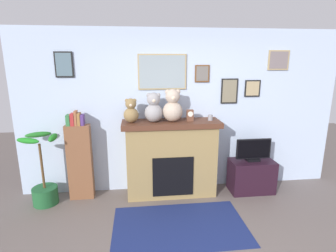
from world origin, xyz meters
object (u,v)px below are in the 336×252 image
Objects in this scene: tv_stand at (251,176)px; teddy_bear_cream at (131,112)px; bookshelf at (80,159)px; teddy_bear_tan at (154,109)px; television at (253,150)px; candle_jar at (210,118)px; teddy_bear_brown at (173,107)px; fireplace at (171,158)px; potted_plant at (44,184)px; mantel_clock at (190,115)px.

tv_stand is 1.94× the size of teddy_bear_cream.
teddy_bear_tan is (1.14, -0.05, 0.77)m from bookshelf.
teddy_bear_tan reaches higher than bookshelf.
candle_jar reaches higher than television.
teddy_bear_brown is at bearing -179.94° from candle_jar.
fireplace is 0.82m from teddy_bear_brown.
teddy_bear_cream is 0.74× the size of teddy_bear_brown.
teddy_bear_brown is at bearing 2.42° from potted_plant.
teddy_bear_cream reaches higher than bookshelf.
television is 1.20m from mantel_clock.
potted_plant is at bearing -166.10° from bookshelf.
bookshelf is at bearing 178.19° from teddy_bear_brown.
teddy_bear_tan is at bearing -2.26° from bookshelf.
television is 0.90m from candle_jar.
fireplace is at bearing 176.84° from tv_stand.
fireplace is 1.38× the size of potted_plant.
teddy_bear_tan is at bearing 177.98° from television.
candle_jar is at bearing 175.46° from television.
tv_stand is 1.22m from candle_jar.
teddy_bear_cream is at bearing 179.95° from mantel_clock.
teddy_bear_brown is (-0.59, -0.00, 0.18)m from candle_jar.
potted_plant is at bearing -177.89° from mantel_clock.
teddy_bear_cream reaches higher than mantel_clock.
teddy_bear_brown is (1.43, -0.05, 0.79)m from bookshelf.
bookshelf is at bearing 178.74° from candle_jar.
mantel_clock is at bearing -3.78° from fireplace.
tv_stand is at bearing -1.97° from teddy_bear_tan.
teddy_bear_cream is (1.32, 0.08, 1.06)m from potted_plant.
teddy_bear_tan is at bearing -0.02° from teddy_bear_cream.
mantel_clock is at bearing -179.79° from candle_jar.
fireplace is at bearing 176.22° from mantel_clock.
teddy_bear_brown is at bearing 177.54° from television.
candle_jar is 0.62m from teddy_bear_brown.
television is 1.74m from teddy_bear_tan.
fireplace is at bearing 3.88° from teddy_bear_tan.
television is at bearing -2.12° from bookshelf.
mantel_clock reaches higher than candle_jar.
fireplace is 1.33m from television.
teddy_bear_brown is at bearing -1.81° from bookshelf.
teddy_bear_tan is at bearing 179.94° from mantel_clock.
teddy_bear_cream is at bearing 178.33° from television.
teddy_bear_tan is (-0.88, -0.00, 0.16)m from candle_jar.
candle_jar reaches higher than fireplace.
candle_jar is at bearing 0.21° from mantel_clock.
teddy_bear_cream is at bearing -3.19° from bookshelf.
tv_stand is (3.25, 0.03, -0.05)m from potted_plant.
tv_stand is at bearing -1.63° from teddy_bear_cream.
teddy_bear_cream is (-0.61, -0.02, 0.76)m from fireplace.
potted_plant reaches higher than tv_stand.
tv_stand is at bearing 90.00° from television.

